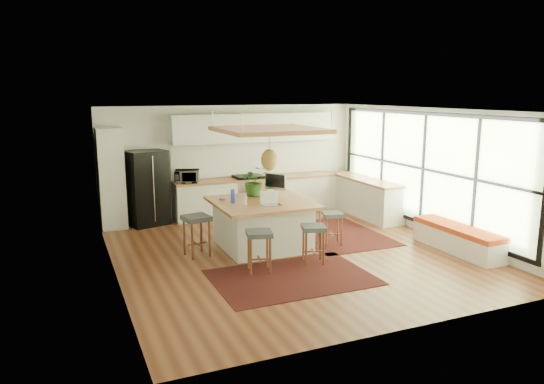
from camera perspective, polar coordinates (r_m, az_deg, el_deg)
name	(u,v)px	position (r m, az deg, el deg)	size (l,w,h in m)	color
floor	(292,252)	(9.81, 2.23, -6.75)	(7.00, 7.00, 0.00)	#582819
ceiling	(293,110)	(9.34, 2.36, 9.21)	(7.00, 7.00, 0.00)	white
wall_back	(233,160)	(12.70, -4.46, 3.60)	(6.50, 6.50, 0.00)	silver
wall_front	(412,229)	(6.56, 15.44, -3.99)	(6.50, 6.50, 0.00)	silver
wall_left	(111,197)	(8.64, -17.62, -0.50)	(7.00, 7.00, 0.00)	silver
wall_right	(431,172)	(11.24, 17.47, 2.13)	(7.00, 7.00, 0.00)	silver
window_wall	(430,170)	(11.22, 17.36, 2.37)	(0.10, 6.20, 2.60)	black
pantry	(111,179)	(11.82, -17.62, 1.44)	(0.55, 0.60, 2.25)	silver
back_counter_base	(258,196)	(12.74, -1.59, -0.49)	(4.20, 0.60, 0.88)	silver
back_counter_top	(258,178)	(12.65, -1.60, 1.55)	(4.24, 0.64, 0.05)	#9C5937
backsplash	(253,159)	(12.86, -2.10, 3.73)	(4.20, 0.02, 0.80)	white
upper_cabinets	(255,128)	(12.63, -1.87, 7.24)	(4.20, 0.34, 0.70)	silver
range	(249,195)	(12.64, -2.65, -0.32)	(0.76, 0.62, 1.00)	#A5A5AA
right_counter_base	(364,198)	(12.79, 10.35, -0.63)	(0.60, 2.50, 0.88)	silver
right_counter_top	(365,179)	(12.70, 10.42, 1.40)	(0.64, 2.54, 0.05)	#9C5937
window_bench	(457,239)	(10.40, 20.11, -4.96)	(0.52, 2.00, 0.50)	silver
ceiling_panel	(269,144)	(9.63, -0.32, 5.40)	(1.86, 1.86, 0.80)	#9C5937
rug_near	(292,277)	(8.52, 2.27, -9.56)	(2.60, 1.80, 0.01)	black
rug_right	(335,234)	(11.08, 7.11, -4.69)	(1.80, 2.60, 0.01)	black
fridge	(147,185)	(11.93, -13.90, 0.74)	(0.86, 0.67, 1.72)	black
island	(262,224)	(9.99, -1.13, -3.64)	(1.85, 1.85, 0.93)	#9C5937
stool_near_left	(259,252)	(8.66, -1.44, -6.74)	(0.43, 0.43, 0.72)	#3E4345
stool_near_right	(313,244)	(9.12, 4.68, -5.85)	(0.41, 0.41, 0.70)	#3E4345
stool_right_front	(332,227)	(10.25, 6.79, -3.96)	(0.39, 0.39, 0.66)	#3E4345
stool_right_back	(309,220)	(10.79, 4.21, -3.14)	(0.41, 0.41, 0.69)	#3E4345
stool_left_side	(197,237)	(9.59, -8.45, -5.08)	(0.46, 0.46, 0.77)	#3E4345
laptop	(271,199)	(9.48, -0.10, -0.81)	(0.35, 0.37, 0.26)	#A5A5AA
monitor	(275,183)	(10.39, 0.38, 1.05)	(0.50, 0.18, 0.46)	#A5A5AA
microwave	(187,175)	(12.05, -9.53, 1.92)	(0.55, 0.31, 0.37)	#A5A5AA
island_plant	(254,184)	(10.39, -2.06, 0.92)	(0.56, 0.62, 0.48)	#1E4C19
island_bowl	(222,198)	(10.07, -5.62, -0.71)	(0.19, 0.19, 0.05)	silver
island_bottle_0	(233,198)	(9.76, -4.36, -0.64)	(0.07, 0.07, 0.19)	blue
island_bottle_1	(245,200)	(9.58, -3.03, -0.85)	(0.07, 0.07, 0.19)	white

